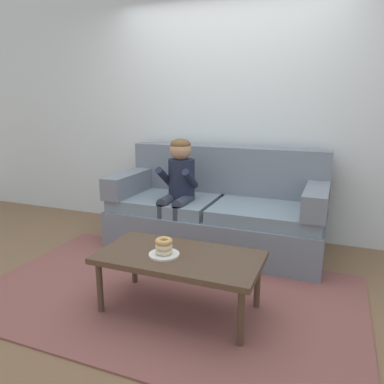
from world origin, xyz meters
name	(u,v)px	position (x,y,z in m)	size (l,w,h in m)	color
ground	(179,281)	(0.00, 0.00, 0.00)	(10.00, 10.00, 0.00)	brown
wall_back	(230,106)	(0.00, 1.40, 1.40)	(8.00, 0.10, 2.80)	silver
area_rug	(166,294)	(0.00, -0.25, 0.01)	(2.87, 1.75, 0.01)	brown
couch	(217,213)	(0.05, 0.85, 0.35)	(2.09, 0.90, 0.99)	slate
coffee_table	(179,260)	(0.18, -0.40, 0.38)	(1.12, 0.58, 0.42)	#4C3828
person_child	(178,184)	(-0.29, 0.64, 0.67)	(0.34, 0.58, 1.10)	#1E2338
plate	(164,254)	(0.09, -0.45, 0.43)	(0.21, 0.21, 0.01)	white
donut	(164,251)	(0.09, -0.45, 0.45)	(0.12, 0.12, 0.04)	beige
donut_second	(164,246)	(0.09, -0.45, 0.49)	(0.12, 0.12, 0.04)	beige
donut_third	(164,241)	(0.09, -0.45, 0.53)	(0.12, 0.12, 0.04)	tan
toy_controller	(231,283)	(0.42, 0.07, 0.03)	(0.23, 0.09, 0.05)	#339E56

